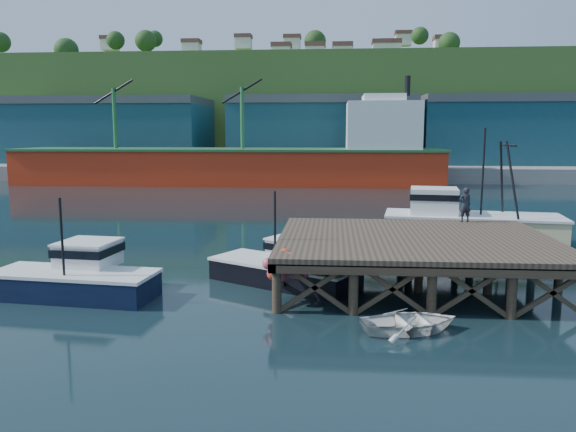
# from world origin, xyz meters

# --- Properties ---
(ground) EXTENTS (300.00, 300.00, 0.00)m
(ground) POSITION_xyz_m (0.00, 0.00, 0.00)
(ground) COLOR black
(ground) RESTS_ON ground
(wharf) EXTENTS (12.00, 10.00, 2.62)m
(wharf) POSITION_xyz_m (5.50, -0.19, 1.94)
(wharf) COLOR brown
(wharf) RESTS_ON ground
(far_quay) EXTENTS (160.00, 40.00, 2.00)m
(far_quay) POSITION_xyz_m (0.00, 70.00, 1.00)
(far_quay) COLOR gray
(far_quay) RESTS_ON ground
(warehouse_left) EXTENTS (32.00, 16.00, 9.00)m
(warehouse_left) POSITION_xyz_m (-35.00, 65.00, 6.50)
(warehouse_left) COLOR #1B495C
(warehouse_left) RESTS_ON far_quay
(warehouse_mid) EXTENTS (28.00, 16.00, 9.00)m
(warehouse_mid) POSITION_xyz_m (0.00, 65.00, 6.50)
(warehouse_mid) COLOR #1B495C
(warehouse_mid) RESTS_ON far_quay
(warehouse_right) EXTENTS (30.00, 16.00, 9.00)m
(warehouse_right) POSITION_xyz_m (30.00, 65.00, 6.50)
(warehouse_right) COLOR #1B495C
(warehouse_right) RESTS_ON far_quay
(cargo_ship) EXTENTS (55.50, 10.00, 13.75)m
(cargo_ship) POSITION_xyz_m (-8.46, 48.00, 3.31)
(cargo_ship) COLOR red
(cargo_ship) RESTS_ON ground
(hillside) EXTENTS (220.00, 50.00, 22.00)m
(hillside) POSITION_xyz_m (0.00, 100.00, 11.00)
(hillside) COLOR #2D511E
(hillside) RESTS_ON ground
(boat_navy) EXTENTS (6.94, 3.99, 4.20)m
(boat_navy) POSITION_xyz_m (-8.61, -3.16, 0.84)
(boat_navy) COLOR #0E1732
(boat_navy) RESTS_ON ground
(boat_black) EXTENTS (7.18, 6.19, 4.23)m
(boat_black) POSITION_xyz_m (-0.13, -0.41, 0.78)
(boat_black) COLOR black
(boat_black) RESTS_ON ground
(trawler) EXTENTS (10.83, 5.12, 6.98)m
(trawler) POSITION_xyz_m (10.09, 9.49, 1.44)
(trawler) COLOR beige
(trawler) RESTS_ON ground
(dinghy) EXTENTS (3.87, 3.20, 0.70)m
(dinghy) POSITION_xyz_m (4.51, -6.36, 0.35)
(dinghy) COLOR silver
(dinghy) RESTS_ON ground
(dockworker) EXTENTS (0.74, 0.58, 1.79)m
(dockworker) POSITION_xyz_m (8.65, 4.40, 3.02)
(dockworker) COLOR black
(dockworker) RESTS_ON wharf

